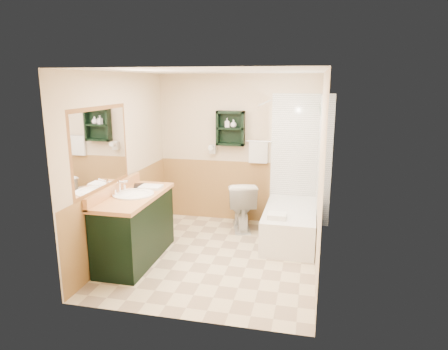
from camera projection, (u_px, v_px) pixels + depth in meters
floor at (216, 256)px, 5.35m from camera, size 3.00×3.00×0.00m
back_wall at (238, 149)px, 6.52m from camera, size 2.60×0.04×2.40m
left_wall at (120, 164)px, 5.35m from camera, size 0.04×3.00×2.40m
right_wall at (322, 174)px, 4.79m from camera, size 0.04×3.00×2.40m
ceiling at (215, 69)px, 4.79m from camera, size 2.60×3.00×0.04m
wainscot_left at (126, 214)px, 5.51m from camera, size 2.98×2.98×1.00m
wainscot_back at (237, 191)px, 6.64m from camera, size 2.58×2.58×1.00m
mirror_frame at (101, 148)px, 4.75m from camera, size 1.30×1.30×1.00m
mirror_glass at (101, 148)px, 4.75m from camera, size 1.20×1.20×0.90m
tile_right at (318, 172)px, 5.55m from camera, size 1.50×1.50×2.10m
tile_back at (301, 161)px, 6.29m from camera, size 0.95×0.95×2.10m
tile_accent at (320, 110)px, 5.35m from camera, size 1.50×1.50×0.10m
wall_shelf at (230, 128)px, 6.35m from camera, size 0.45×0.15×0.55m
hair_dryer at (213, 149)px, 6.52m from camera, size 0.10×0.24×0.18m
towel_bar at (259, 141)px, 6.34m from camera, size 0.40×0.06×0.40m
curtain_rod at (266, 102)px, 5.49m from camera, size 0.03×1.60×0.03m
shower_curtain at (266, 160)px, 5.85m from camera, size 1.05×1.05×1.70m
vanity at (135, 227)px, 5.15m from camera, size 0.59×1.39×0.88m
bathtub at (290, 224)px, 5.85m from camera, size 0.73×1.50×0.48m
toilet at (241, 205)px, 6.28m from camera, size 0.62×0.86×0.76m
counter_towel at (151, 187)px, 5.34m from camera, size 0.28×0.22×0.04m
vanity_book at (134, 179)px, 5.41m from camera, size 0.16×0.08×0.22m
tub_towel at (277, 216)px, 5.35m from camera, size 0.25×0.21×0.07m
soap_bottle_a at (227, 125)px, 6.34m from camera, size 0.11×0.16×0.07m
soap_bottle_b at (233, 124)px, 6.32m from camera, size 0.14×0.15×0.10m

